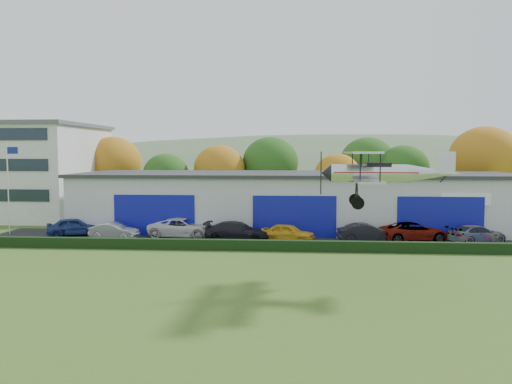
# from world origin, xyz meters

# --- Properties ---
(ground) EXTENTS (300.00, 300.00, 0.00)m
(ground) POSITION_xyz_m (0.00, 0.00, 0.00)
(ground) COLOR #43621F
(ground) RESTS_ON ground
(apron) EXTENTS (48.00, 9.00, 0.05)m
(apron) POSITION_xyz_m (3.00, 21.00, 0.03)
(apron) COLOR black
(apron) RESTS_ON ground
(hedge) EXTENTS (46.00, 0.60, 0.80)m
(hedge) POSITION_xyz_m (3.00, 16.20, 0.40)
(hedge) COLOR black
(hedge) RESTS_ON ground
(hangar) EXTENTS (40.60, 12.60, 5.30)m
(hangar) POSITION_xyz_m (5.00, 27.98, 2.66)
(hangar) COLOR #B2B7BC
(hangar) RESTS_ON ground
(office_block) EXTENTS (20.60, 15.60, 10.40)m
(office_block) POSITION_xyz_m (-28.00, 35.00, 5.21)
(office_block) COLOR silver
(office_block) RESTS_ON ground
(flagpole) EXTENTS (1.05, 0.10, 8.00)m
(flagpole) POSITION_xyz_m (-19.88, 22.00, 4.78)
(flagpole) COLOR silver
(flagpole) RESTS_ON ground
(tree_belt) EXTENTS (75.70, 13.22, 10.12)m
(tree_belt) POSITION_xyz_m (0.85, 40.62, 5.61)
(tree_belt) COLOR #3D2614
(tree_belt) RESTS_ON ground
(distant_hills) EXTENTS (430.00, 196.00, 56.00)m
(distant_hills) POSITION_xyz_m (-4.38, 140.00, -13.05)
(distant_hills) COLOR #4C6642
(distant_hills) RESTS_ON ground
(car_0) EXTENTS (4.91, 3.37, 1.55)m
(car_0) POSITION_xyz_m (-13.96, 21.69, 0.83)
(car_0) COLOR navy
(car_0) RESTS_ON apron
(car_1) EXTENTS (4.26, 2.09, 1.34)m
(car_1) POSITION_xyz_m (-9.89, 20.13, 0.72)
(car_1) COLOR silver
(car_1) RESTS_ON apron
(car_2) EXTENTS (6.02, 3.20, 1.61)m
(car_2) POSITION_xyz_m (-4.40, 21.44, 0.85)
(car_2) COLOR silver
(car_2) RESTS_ON apron
(car_3) EXTENTS (5.55, 2.68, 1.56)m
(car_3) POSITION_xyz_m (0.41, 20.05, 0.83)
(car_3) COLOR black
(car_3) RESTS_ON apron
(car_4) EXTENTS (4.61, 2.83, 1.46)m
(car_4) POSITION_xyz_m (4.51, 19.85, 0.78)
(car_4) COLOR gold
(car_4) RESTS_ON apron
(car_5) EXTENTS (4.69, 2.04, 1.50)m
(car_5) POSITION_xyz_m (10.76, 20.17, 0.80)
(car_5) COLOR black
(car_5) RESTS_ON apron
(car_6) EXTENTS (6.02, 3.87, 1.54)m
(car_6) POSITION_xyz_m (14.62, 20.91, 0.82)
(car_6) COLOR gray
(car_6) RESTS_ON apron
(car_7) EXTENTS (5.18, 3.55, 1.39)m
(car_7) POSITION_xyz_m (19.53, 20.65, 0.75)
(car_7) COLOR gray
(car_7) RESTS_ON apron
(biplane) EXTENTS (7.20, 8.22, 3.08)m
(biplane) POSITION_xyz_m (9.71, 7.26, 6.20)
(biplane) COLOR silver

